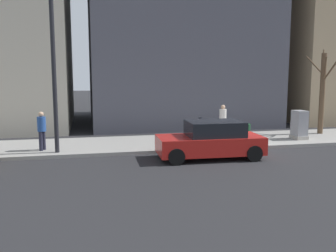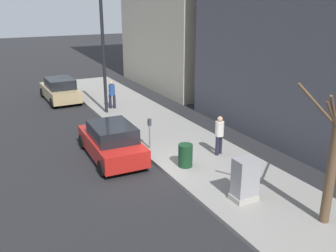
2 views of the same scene
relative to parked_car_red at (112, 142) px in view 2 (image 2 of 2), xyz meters
The scene contains 11 objects.
ground_plane 2.27m from the parked_car_red, 54.08° to the right, with size 120.00×120.00×0.00m, color #232326.
sidewalk 3.75m from the parked_car_red, 28.05° to the right, with size 4.00×36.00×0.15m, color gray.
parked_car_red is the anchor object (origin of this frame).
parked_car_tan 10.50m from the parked_car_red, 89.22° to the left, with size 1.99×4.23×1.52m.
parking_meter 1.73m from the parked_car_red, ahead, with size 0.14×0.10×1.35m.
utility_box 6.08m from the parked_car_red, 65.11° to the right, with size 0.83×0.61×1.43m.
streetlamp 7.10m from the parked_car_red, 75.85° to the left, with size 1.97×0.32×6.50m.
bare_tree 8.69m from the parked_car_red, 63.10° to the right, with size 2.46×0.99×4.57m.
trash_bin 3.23m from the parked_car_red, 48.00° to the right, with size 0.56×0.56×0.90m, color #14381E.
pedestrian_near_meter 4.48m from the parked_car_red, 26.59° to the right, with size 0.38×0.36×1.66m.
pedestrian_midblock 7.18m from the parked_car_red, 70.45° to the left, with size 0.38×0.36×1.66m.
Camera 2 is at (-5.84, -12.20, 6.31)m, focal length 40.00 mm.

